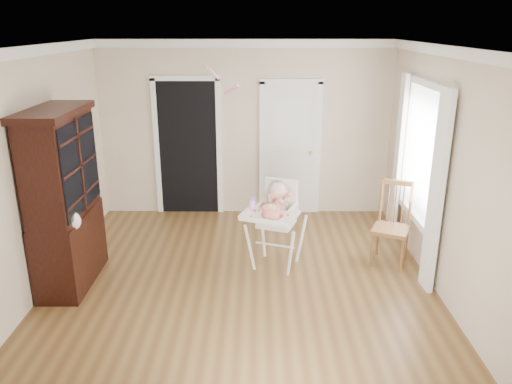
{
  "coord_description": "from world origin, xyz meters",
  "views": [
    {
      "loc": [
        0.2,
        -5.14,
        2.92
      ],
      "look_at": [
        0.18,
        0.47,
        1.02
      ],
      "focal_mm": 35.0,
      "sensor_mm": 36.0,
      "label": 1
    }
  ],
  "objects_px": {
    "dining_chair": "(391,226)",
    "china_cabinet": "(65,200)",
    "cake": "(271,211)",
    "high_chair": "(276,215)",
    "sippy_cup": "(252,203)"
  },
  "relations": [
    {
      "from": "high_chair",
      "to": "china_cabinet",
      "type": "bearing_deg",
      "value": -150.08
    },
    {
      "from": "cake",
      "to": "china_cabinet",
      "type": "relative_size",
      "value": 0.13
    },
    {
      "from": "dining_chair",
      "to": "china_cabinet",
      "type": "bearing_deg",
      "value": -148.28
    },
    {
      "from": "cake",
      "to": "dining_chair",
      "type": "relative_size",
      "value": 0.26
    },
    {
      "from": "high_chair",
      "to": "china_cabinet",
      "type": "relative_size",
      "value": 0.54
    },
    {
      "from": "china_cabinet",
      "to": "dining_chair",
      "type": "distance_m",
      "value": 3.94
    },
    {
      "from": "china_cabinet",
      "to": "dining_chair",
      "type": "bearing_deg",
      "value": 7.73
    },
    {
      "from": "high_chair",
      "to": "sippy_cup",
      "type": "xyz_separation_m",
      "value": [
        -0.3,
        -0.05,
        0.17
      ]
    },
    {
      "from": "cake",
      "to": "dining_chair",
      "type": "bearing_deg",
      "value": 14.25
    },
    {
      "from": "high_chair",
      "to": "dining_chair",
      "type": "relative_size",
      "value": 1.06
    },
    {
      "from": "high_chair",
      "to": "dining_chair",
      "type": "distance_m",
      "value": 1.48
    },
    {
      "from": "high_chair",
      "to": "dining_chair",
      "type": "height_order",
      "value": "high_chair"
    },
    {
      "from": "sippy_cup",
      "to": "china_cabinet",
      "type": "xyz_separation_m",
      "value": [
        -2.11,
        -0.37,
        0.17
      ]
    },
    {
      "from": "cake",
      "to": "dining_chair",
      "type": "distance_m",
      "value": 1.61
    },
    {
      "from": "china_cabinet",
      "to": "dining_chair",
      "type": "height_order",
      "value": "china_cabinet"
    }
  ]
}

